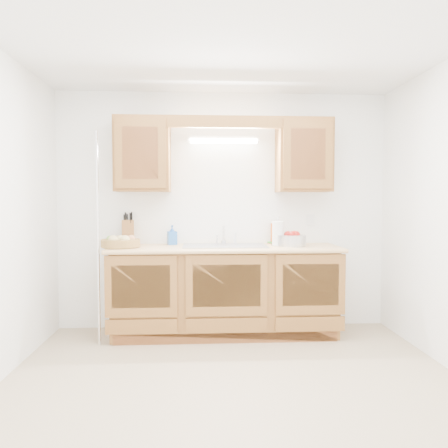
{
  "coord_description": "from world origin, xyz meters",
  "views": [
    {
      "loc": [
        -0.25,
        -3.17,
        1.35
      ],
      "look_at": [
        -0.03,
        0.85,
        1.14
      ],
      "focal_mm": 35.0,
      "sensor_mm": 36.0,
      "label": 1
    }
  ],
  "objects": [
    {
      "name": "soap_bottle",
      "position": [
        -0.54,
        1.38,
        1.0
      ],
      "size": [
        0.11,
        0.12,
        0.2
      ],
      "primitive_type": "imported",
      "rotation": [
        0.0,
        0.0,
        0.27
      ],
      "color": "blue",
      "rests_on": "countertop"
    },
    {
      "name": "valance",
      "position": [
        0.0,
        1.19,
        2.14
      ],
      "size": [
        2.2,
        0.05,
        0.12
      ],
      "primitive_type": "cube",
      "color": "brown",
      "rests_on": "room"
    },
    {
      "name": "upper_cabinet_right",
      "position": [
        0.83,
        1.33,
        1.83
      ],
      "size": [
        0.55,
        0.33,
        0.75
      ],
      "primitive_type": "cube",
      "color": "brown",
      "rests_on": "room"
    },
    {
      "name": "knife_block",
      "position": [
        -1.0,
        1.42,
        1.03
      ],
      "size": [
        0.16,
        0.22,
        0.36
      ],
      "rotation": [
        0.0,
        0.0,
        0.19
      ],
      "color": "brown",
      "rests_on": "countertop"
    },
    {
      "name": "fruit_basket",
      "position": [
        -1.03,
        1.15,
        0.95
      ],
      "size": [
        0.46,
        0.46,
        0.12
      ],
      "rotation": [
        0.0,
        0.0,
        0.25
      ],
      "color": "#AA8044",
      "rests_on": "countertop"
    },
    {
      "name": "outlet_plate",
      "position": [
        0.95,
        1.49,
        1.15
      ],
      "size": [
        0.08,
        0.01,
        0.12
      ],
      "primitive_type": "cube",
      "color": "white",
      "rests_on": "room"
    },
    {
      "name": "sponge",
      "position": [
        0.54,
        1.44,
        0.91
      ],
      "size": [
        0.14,
        0.12,
        0.02
      ],
      "rotation": [
        0.0,
        0.0,
        0.43
      ],
      "color": "#CC333F",
      "rests_on": "countertop"
    },
    {
      "name": "countertop",
      "position": [
        0.0,
        1.19,
        0.88
      ],
      "size": [
        2.3,
        0.63,
        0.04
      ],
      "primitive_type": "cube",
      "color": "tan",
      "rests_on": "base_cabinets"
    },
    {
      "name": "sink",
      "position": [
        0.0,
        1.21,
        0.83
      ],
      "size": [
        0.84,
        0.46,
        0.36
      ],
      "color": "#9E9EA3",
      "rests_on": "countertop"
    },
    {
      "name": "wire_shelf_pole",
      "position": [
        -1.2,
        0.94,
        1.0
      ],
      "size": [
        0.03,
        0.03,
        2.0
      ],
      "primitive_type": "cylinder",
      "color": "silver",
      "rests_on": "ground"
    },
    {
      "name": "upper_cabinet_left",
      "position": [
        -0.83,
        1.33,
        1.83
      ],
      "size": [
        0.55,
        0.33,
        0.75
      ],
      "primitive_type": "cube",
      "color": "brown",
      "rests_on": "room"
    },
    {
      "name": "apple_bowl",
      "position": [
        0.67,
        1.17,
        0.97
      ],
      "size": [
        0.36,
        0.36,
        0.15
      ],
      "rotation": [
        0.0,
        0.0,
        0.26
      ],
      "color": "silver",
      "rests_on": "countertop"
    },
    {
      "name": "base_cabinets",
      "position": [
        0.0,
        1.2,
        0.44
      ],
      "size": [
        2.2,
        0.6,
        0.86
      ],
      "primitive_type": "cube",
      "color": "brown",
      "rests_on": "ground"
    },
    {
      "name": "orange_canister",
      "position": [
        0.54,
        1.42,
        1.02
      ],
      "size": [
        0.1,
        0.1,
        0.23
      ],
      "rotation": [
        0.0,
        0.0,
        0.42
      ],
      "color": "#CD4E0B",
      "rests_on": "countertop"
    },
    {
      "name": "room",
      "position": [
        0.0,
        0.0,
        1.25
      ],
      "size": [
        3.52,
        3.5,
        2.5
      ],
      "color": "tan",
      "rests_on": "ground"
    },
    {
      "name": "fluorescent_fixture",
      "position": [
        0.0,
        1.42,
        2.0
      ],
      "size": [
        0.76,
        0.08,
        0.08
      ],
      "color": "white",
      "rests_on": "room"
    },
    {
      "name": "paper_towel",
      "position": [
        0.54,
        1.2,
        1.02
      ],
      "size": [
        0.14,
        0.14,
        0.3
      ],
      "rotation": [
        0.0,
        0.0,
        -0.07
      ],
      "color": "silver",
      "rests_on": "countertop"
    }
  ]
}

